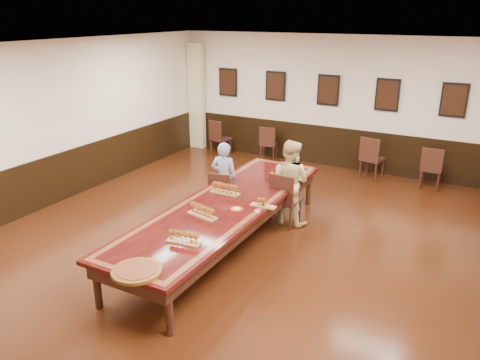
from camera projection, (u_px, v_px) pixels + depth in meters
The scene contains 23 objects.
floor at pixel (226, 245), 7.85m from camera, with size 8.00×10.00×0.02m, color black.
ceiling at pixel (223, 47), 6.76m from camera, with size 8.00×10.00×0.02m, color white.
wall_back at pixel (328, 102), 11.44m from camera, with size 8.00×0.02×3.20m, color #EFDEC8.
wall_left at pixel (48, 125), 9.12m from camera, with size 0.02×10.00×3.20m, color #EFDEC8.
chair_man at pixel (223, 193), 8.86m from camera, with size 0.42×0.45×0.89m, color black, non-canonical shape.
chair_woman at pixel (286, 199), 8.45m from camera, with size 0.47×0.51×1.01m, color black, non-canonical shape.
spare_chair_a at pixel (221, 137), 12.63m from camera, with size 0.45×0.49×0.96m, color black, non-canonical shape.
spare_chair_b at pixel (269, 143), 12.26m from camera, with size 0.42×0.46×0.89m, color black, non-canonical shape.
spare_chair_c at pixel (372, 157), 10.84m from camera, with size 0.47×0.51×1.00m, color black, non-canonical shape.
spare_chair_d at pixel (432, 167), 10.25m from camera, with size 0.44×0.48×0.94m, color black, non-canonical shape.
person_man at pixel (224, 179), 8.85m from camera, with size 0.52×0.34×1.42m, color #436DA9.
person_woman at pixel (289, 182), 8.44m from camera, with size 0.78×0.61×1.57m, color beige.
pink_phone at pixel (257, 211), 7.29m from camera, with size 0.07×0.14×0.01m, color #F852B3.
curtain at pixel (197, 97), 13.02m from camera, with size 0.45×0.18×2.90m, color beige.
wainscoting at pixel (225, 218), 7.68m from camera, with size 8.00×10.00×1.00m.
conference_table at pixel (225, 211), 7.64m from camera, with size 1.40×5.00×0.76m.
posters at pixel (328, 90), 11.27m from camera, with size 6.14×0.04×0.74m.
flight_a at pixel (225, 189), 7.97m from camera, with size 0.52×0.16×0.19m.
flight_b at pixel (263, 203), 7.45m from camera, with size 0.42×0.16×0.16m.
flight_c at pixel (202, 211), 7.08m from camera, with size 0.53×0.26×0.19m.
flight_d at pixel (184, 238), 6.27m from camera, with size 0.49×0.20×0.18m.
red_plate_grp at pixel (237, 209), 7.35m from camera, with size 0.21×0.21×0.03m.
carved_platter at pixel (137, 271), 5.58m from camera, with size 0.70×0.70×0.05m.
Camera 1 is at (3.58, -6.03, 3.69)m, focal length 35.00 mm.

